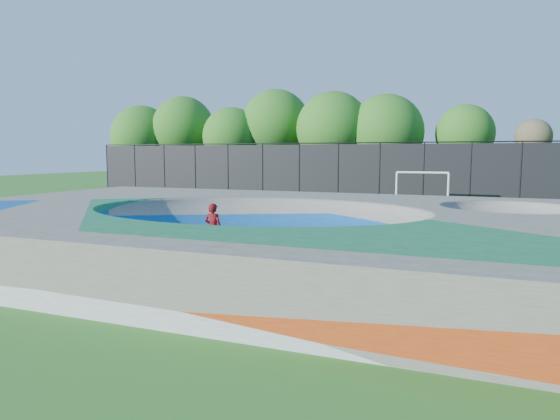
# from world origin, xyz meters

# --- Properties ---
(ground) EXTENTS (120.00, 120.00, 0.00)m
(ground) POSITION_xyz_m (0.00, 0.00, 0.00)
(ground) COLOR #24621B
(ground) RESTS_ON ground
(skate_deck) EXTENTS (22.00, 14.00, 1.50)m
(skate_deck) POSITION_xyz_m (0.00, 0.00, 0.75)
(skate_deck) COLOR gray
(skate_deck) RESTS_ON ground
(skater) EXTENTS (0.61, 0.41, 1.65)m
(skater) POSITION_xyz_m (-1.25, -0.53, 0.83)
(skater) COLOR #B50E10
(skater) RESTS_ON ground
(skateboard) EXTENTS (0.80, 0.29, 0.05)m
(skateboard) POSITION_xyz_m (-1.25, -0.53, 0.03)
(skateboard) COLOR black
(skateboard) RESTS_ON ground
(soccer_goal) EXTENTS (3.22, 0.12, 2.13)m
(soccer_goal) POSITION_xyz_m (3.28, 17.54, 1.48)
(soccer_goal) COLOR white
(soccer_goal) RESTS_ON ground
(fence) EXTENTS (48.09, 0.09, 4.04)m
(fence) POSITION_xyz_m (0.00, 21.00, 2.10)
(fence) COLOR black
(fence) RESTS_ON ground
(treeline) EXTENTS (53.10, 7.56, 8.83)m
(treeline) POSITION_xyz_m (-1.51, 25.80, 5.19)
(treeline) COLOR #423521
(treeline) RESTS_ON ground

